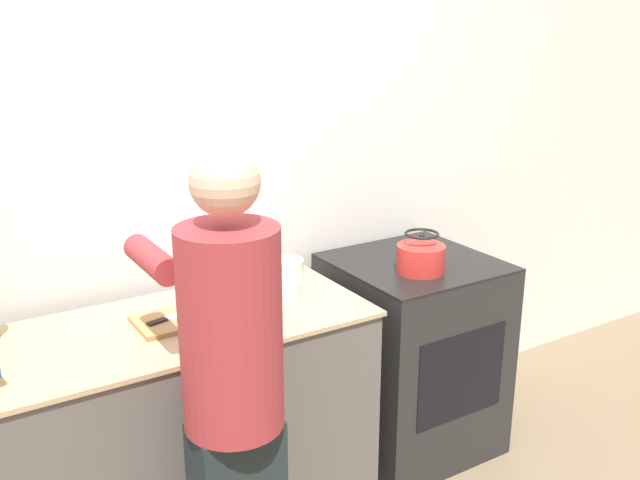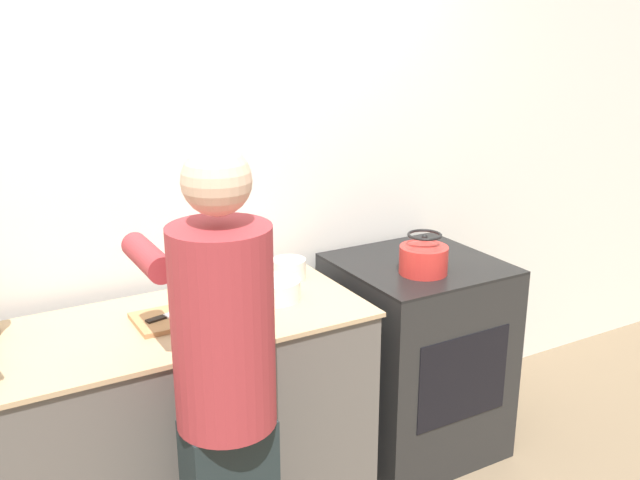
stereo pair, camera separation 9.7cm
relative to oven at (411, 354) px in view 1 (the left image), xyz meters
The scene contains 9 objects.
wall_back 1.30m from the oven, 156.03° to the left, with size 8.00×0.05×2.60m.
counter 1.29m from the oven, behind, with size 1.75×0.64×0.90m.
oven is the anchor object (origin of this frame).
person 1.35m from the oven, 155.14° to the right, with size 0.35×0.59×1.63m.
cutting_board 1.22m from the oven, behind, with size 0.30×0.22×0.02m.
knife 1.25m from the oven, behind, with size 0.19×0.07×0.01m.
kettle 0.55m from the oven, 120.93° to the right, with size 0.21×0.21×0.18m.
bowl_prep 0.76m from the oven, 164.62° to the left, with size 0.14×0.14×0.09m.
bowl_mixing 0.87m from the oven, behind, with size 0.19×0.19×0.08m.
Camera 1 is at (-1.05, -2.00, 1.97)m, focal length 40.00 mm.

